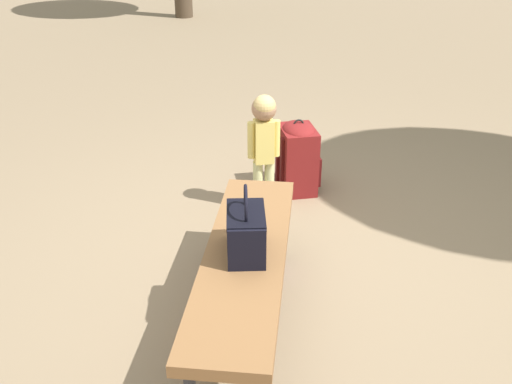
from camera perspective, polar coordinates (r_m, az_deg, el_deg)
The scene contains 6 objects.
ground_plane at distance 3.58m, azimuth 2.70°, elevation -6.77°, with size 40.00×40.00×0.00m, color #7F6B51.
park_bench at distance 2.87m, azimuth -1.09°, elevation -6.96°, with size 1.64×0.59×0.45m.
handbag at distance 2.76m, azimuth -1.01°, elevation -3.88°, with size 0.36×0.26×0.37m.
child_standing at distance 3.93m, azimuth 0.79°, elevation 5.75°, with size 0.17×0.21×0.84m.
backpack_large at distance 4.30m, azimuth 4.19°, elevation 3.68°, with size 0.41×0.37×0.57m.
backpack_small at distance 3.37m, azimuth 0.25°, elevation -5.33°, with size 0.22×0.25×0.37m.
Camera 1 is at (-2.92, -0.50, 2.01)m, focal length 40.02 mm.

